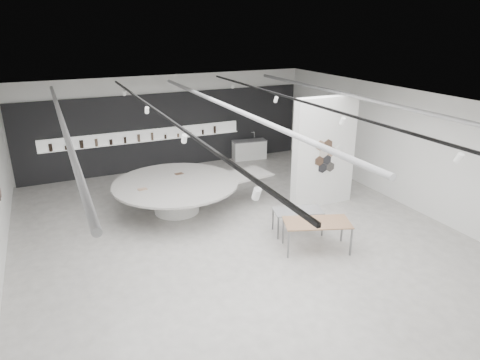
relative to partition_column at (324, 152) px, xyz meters
name	(u,v)px	position (x,y,z in m)	size (l,w,h in m)	color
room	(235,168)	(-3.59, -1.00, 0.27)	(12.02, 14.02, 3.82)	#B7B3AC
back_wall_display	(167,131)	(-3.58, 5.94, -0.26)	(11.80, 0.27, 3.10)	black
partition_column	(324,152)	(0.00, 0.00, 0.00)	(2.20, 0.38, 3.60)	white
display_island	(179,192)	(-4.50, 1.41, -1.14)	(5.48, 4.53, 1.02)	white
sample_table_wood	(317,224)	(-1.91, -2.53, -1.04)	(1.93, 1.42, 0.81)	#90684A
sample_table_stone	(298,212)	(-1.85, -1.48, -1.15)	(1.52, 1.03, 0.71)	gray
kitchen_counter	(249,150)	(0.00, 5.52, -1.37)	(1.56, 0.76, 1.18)	white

